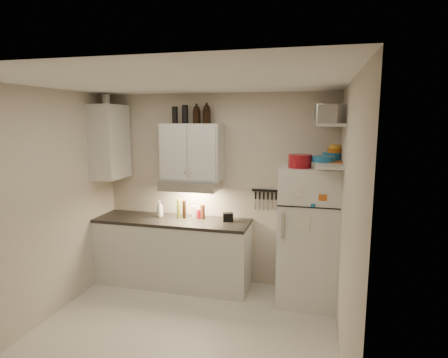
# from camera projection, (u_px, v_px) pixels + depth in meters

# --- Properties ---
(floor) EXTENTS (3.20, 3.00, 0.02)m
(floor) POSITION_uv_depth(u_px,v_px,m) (180.00, 338.00, 3.92)
(floor) COLOR silver
(floor) RESTS_ON ground
(ceiling) EXTENTS (3.20, 3.00, 0.02)m
(ceiling) POSITION_uv_depth(u_px,v_px,m) (174.00, 81.00, 3.50)
(ceiling) COLOR white
(ceiling) RESTS_ON ground
(back_wall) EXTENTS (3.20, 0.02, 2.60)m
(back_wall) POSITION_uv_depth(u_px,v_px,m) (217.00, 189.00, 5.15)
(back_wall) COLOR beige
(back_wall) RESTS_ON ground
(left_wall) EXTENTS (0.02, 3.00, 2.60)m
(left_wall) POSITION_uv_depth(u_px,v_px,m) (40.00, 207.00, 4.10)
(left_wall) COLOR beige
(left_wall) RESTS_ON ground
(right_wall) EXTENTS (0.02, 3.00, 2.60)m
(right_wall) POSITION_uv_depth(u_px,v_px,m) (347.00, 229.00, 3.32)
(right_wall) COLOR beige
(right_wall) RESTS_ON ground
(base_cabinet) EXTENTS (2.10, 0.60, 0.88)m
(base_cabinet) POSITION_uv_depth(u_px,v_px,m) (173.00, 253.00, 5.13)
(base_cabinet) COLOR silver
(base_cabinet) RESTS_ON floor
(countertop) EXTENTS (2.10, 0.62, 0.04)m
(countertop) POSITION_uv_depth(u_px,v_px,m) (172.00, 221.00, 5.06)
(countertop) COLOR black
(countertop) RESTS_ON base_cabinet
(upper_cabinet) EXTENTS (0.80, 0.33, 0.75)m
(upper_cabinet) POSITION_uv_depth(u_px,v_px,m) (192.00, 152.00, 4.98)
(upper_cabinet) COLOR silver
(upper_cabinet) RESTS_ON back_wall
(side_cabinet) EXTENTS (0.33, 0.55, 1.00)m
(side_cabinet) POSITION_uv_depth(u_px,v_px,m) (110.00, 142.00, 5.10)
(side_cabinet) COLOR silver
(side_cabinet) RESTS_ON left_wall
(range_hood) EXTENTS (0.76, 0.46, 0.12)m
(range_hood) POSITION_uv_depth(u_px,v_px,m) (191.00, 185.00, 4.98)
(range_hood) COLOR silver
(range_hood) RESTS_ON back_wall
(fridge) EXTENTS (0.70, 0.68, 1.70)m
(fridge) POSITION_uv_depth(u_px,v_px,m) (308.00, 235.00, 4.59)
(fridge) COLOR white
(fridge) RESTS_ON floor
(shelf_hi) EXTENTS (0.30, 0.95, 0.03)m
(shelf_hi) POSITION_uv_depth(u_px,v_px,m) (330.00, 124.00, 4.19)
(shelf_hi) COLOR silver
(shelf_hi) RESTS_ON right_wall
(shelf_lo) EXTENTS (0.30, 0.95, 0.03)m
(shelf_lo) POSITION_uv_depth(u_px,v_px,m) (329.00, 163.00, 4.26)
(shelf_lo) COLOR silver
(shelf_lo) RESTS_ON right_wall
(knife_strip) EXTENTS (0.42, 0.02, 0.03)m
(knife_strip) POSITION_uv_depth(u_px,v_px,m) (268.00, 191.00, 4.96)
(knife_strip) COLOR black
(knife_strip) RESTS_ON back_wall
(dutch_oven) EXTENTS (0.34, 0.34, 0.15)m
(dutch_oven) POSITION_uv_depth(u_px,v_px,m) (300.00, 161.00, 4.34)
(dutch_oven) COLOR maroon
(dutch_oven) RESTS_ON fridge
(book_stack) EXTENTS (0.20, 0.25, 0.08)m
(book_stack) POSITION_uv_depth(u_px,v_px,m) (336.00, 165.00, 4.23)
(book_stack) COLOR #C65C18
(book_stack) RESTS_ON fridge
(spice_jar) EXTENTS (0.06, 0.06, 0.09)m
(spice_jar) POSITION_uv_depth(u_px,v_px,m) (309.00, 164.00, 4.34)
(spice_jar) COLOR silver
(spice_jar) RESTS_ON fridge
(stock_pot) EXTENTS (0.35, 0.35, 0.22)m
(stock_pot) POSITION_uv_depth(u_px,v_px,m) (325.00, 113.00, 4.40)
(stock_pot) COLOR silver
(stock_pot) RESTS_ON shelf_hi
(tin_a) EXTENTS (0.23, 0.21, 0.20)m
(tin_a) POSITION_uv_depth(u_px,v_px,m) (338.00, 114.00, 4.06)
(tin_a) COLOR #AAAAAD
(tin_a) RESTS_ON shelf_hi
(tin_b) EXTENTS (0.19, 0.19, 0.19)m
(tin_b) POSITION_uv_depth(u_px,v_px,m) (327.00, 114.00, 3.85)
(tin_b) COLOR #AAAAAD
(tin_b) RESTS_ON shelf_hi
(bowl_teal) EXTENTS (0.22, 0.22, 0.09)m
(bowl_teal) POSITION_uv_depth(u_px,v_px,m) (331.00, 156.00, 4.51)
(bowl_teal) COLOR #1C659C
(bowl_teal) RESTS_ON shelf_lo
(bowl_orange) EXTENTS (0.17, 0.17, 0.05)m
(bowl_orange) POSITION_uv_depth(u_px,v_px,m) (335.00, 150.00, 4.48)
(bowl_orange) COLOR #B95911
(bowl_orange) RESTS_ON bowl_teal
(bowl_yellow) EXTENTS (0.13, 0.13, 0.04)m
(bowl_yellow) POSITION_uv_depth(u_px,v_px,m) (335.00, 146.00, 4.47)
(bowl_yellow) COLOR gold
(bowl_yellow) RESTS_ON bowl_orange
(plates) EXTENTS (0.35, 0.35, 0.07)m
(plates) POSITION_uv_depth(u_px,v_px,m) (323.00, 159.00, 4.27)
(plates) COLOR #1C659C
(plates) RESTS_ON shelf_lo
(growler_a) EXTENTS (0.11, 0.11, 0.24)m
(growler_a) POSITION_uv_depth(u_px,v_px,m) (197.00, 114.00, 4.92)
(growler_a) COLOR black
(growler_a) RESTS_ON upper_cabinet
(growler_b) EXTENTS (0.13, 0.13, 0.25)m
(growler_b) POSITION_uv_depth(u_px,v_px,m) (207.00, 114.00, 4.88)
(growler_b) COLOR black
(growler_b) RESTS_ON upper_cabinet
(thermos_a) EXTENTS (0.10, 0.10, 0.24)m
(thermos_a) POSITION_uv_depth(u_px,v_px,m) (185.00, 114.00, 4.91)
(thermos_a) COLOR black
(thermos_a) RESTS_ON upper_cabinet
(thermos_b) EXTENTS (0.08, 0.08, 0.22)m
(thermos_b) POSITION_uv_depth(u_px,v_px,m) (175.00, 115.00, 4.95)
(thermos_b) COLOR black
(thermos_b) RESTS_ON upper_cabinet
(side_jar) EXTENTS (0.13, 0.13, 0.14)m
(side_jar) POSITION_uv_depth(u_px,v_px,m) (106.00, 99.00, 5.01)
(side_jar) COLOR silver
(side_jar) RESTS_ON side_cabinet
(soap_bottle) EXTENTS (0.10, 0.10, 0.26)m
(soap_bottle) POSITION_uv_depth(u_px,v_px,m) (160.00, 208.00, 5.16)
(soap_bottle) COLOR silver
(soap_bottle) RESTS_ON countertop
(pepper_mill) EXTENTS (0.06, 0.06, 0.20)m
(pepper_mill) POSITION_uv_depth(u_px,v_px,m) (203.00, 212.00, 5.06)
(pepper_mill) COLOR brown
(pepper_mill) RESTS_ON countertop
(oil_bottle) EXTENTS (0.06, 0.06, 0.27)m
(oil_bottle) POSITION_uv_depth(u_px,v_px,m) (179.00, 208.00, 5.09)
(oil_bottle) COLOR #5D6F1B
(oil_bottle) RESTS_ON countertop
(vinegar_bottle) EXTENTS (0.06, 0.06, 0.24)m
(vinegar_bottle) POSITION_uv_depth(u_px,v_px,m) (184.00, 209.00, 5.09)
(vinegar_bottle) COLOR black
(vinegar_bottle) RESTS_ON countertop
(clear_bottle) EXTENTS (0.07, 0.07, 0.17)m
(clear_bottle) POSITION_uv_depth(u_px,v_px,m) (194.00, 212.00, 5.12)
(clear_bottle) COLOR silver
(clear_bottle) RESTS_ON countertop
(red_jar) EXTENTS (0.08, 0.08, 0.12)m
(red_jar) POSITION_uv_depth(u_px,v_px,m) (199.00, 214.00, 5.09)
(red_jar) COLOR maroon
(red_jar) RESTS_ON countertop
(caddy) EXTENTS (0.16, 0.13, 0.11)m
(caddy) POSITION_uv_depth(u_px,v_px,m) (228.00, 217.00, 4.95)
(caddy) COLOR black
(caddy) RESTS_ON countertop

